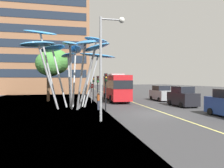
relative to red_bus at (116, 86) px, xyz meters
name	(u,v)px	position (x,y,z in m)	size (l,w,h in m)	color
ground	(144,115)	(-0.18, -11.82, -2.16)	(120.00, 240.00, 0.10)	#38383A
red_bus	(116,86)	(0.00, 0.00, 0.00)	(2.93, 9.69, 3.88)	red
leaf_sculpture	(72,51)	(-6.29, -6.25, 4.08)	(10.38, 11.35, 8.60)	#9EA0A5
traffic_light_kerb_near	(106,84)	(-3.21, -9.72, 0.53)	(0.28, 0.42, 3.65)	black
traffic_light_kerb_far	(98,84)	(-3.28, -4.68, 0.44)	(0.28, 0.42, 3.52)	black
traffic_light_island_mid	(93,83)	(-3.18, 0.68, 0.46)	(0.28, 0.42, 3.55)	black
car_parked_mid	(182,97)	(6.14, -7.55, -1.04)	(2.05, 4.03, 2.29)	black
car_parked_far	(161,93)	(6.57, -0.97, -1.07)	(2.10, 4.40, 2.20)	gray
street_lamp	(107,54)	(-3.94, -14.13, 2.79)	(1.88, 0.44, 7.66)	gray
tree_pavement_near	(51,63)	(-9.11, 1.52, 3.28)	(4.63, 5.28, 7.55)	brown
tree_pavement_far	(54,70)	(-9.91, 17.77, 3.03)	(4.43, 5.45, 7.48)	brown
pedestrian	(99,101)	(-3.72, -8.41, -1.23)	(0.34, 0.34, 1.77)	#2D3342
no_entry_sign	(91,90)	(-3.74, -1.91, -0.42)	(0.60, 0.12, 2.54)	gray
backdrop_building	(40,41)	(-13.27, 21.42, 10.11)	(22.03, 11.03, 24.44)	#8E6042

